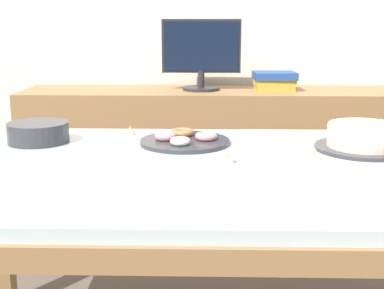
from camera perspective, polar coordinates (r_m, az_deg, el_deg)
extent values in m
cube|color=silver|center=(1.59, 2.78, -2.71)|extent=(1.81, 1.01, 0.04)
cube|color=olive|center=(1.15, 3.32, -11.68)|extent=(1.84, 0.08, 0.06)
cube|color=olive|center=(2.07, 2.46, -0.29)|extent=(1.84, 0.08, 0.06)
cube|color=olive|center=(2.30, -19.73, -8.57)|extent=(0.07, 0.07, 0.69)
cube|color=olive|center=(3.00, 2.10, -1.69)|extent=(2.07, 0.44, 0.79)
cylinder|color=#262628|center=(2.93, 0.98, 5.99)|extent=(0.20, 0.20, 0.02)
cylinder|color=#262628|center=(2.92, 0.98, 7.02)|extent=(0.04, 0.04, 0.09)
cube|color=#262628|center=(2.90, 1.00, 10.45)|extent=(0.42, 0.02, 0.28)
cube|color=black|center=(2.89, 0.99, 10.44)|extent=(0.40, 0.00, 0.26)
cube|color=#B29933|center=(2.95, 8.76, 5.99)|extent=(0.21, 0.17, 0.03)
cube|color=#B29933|center=(2.94, 8.78, 6.58)|extent=(0.22, 0.17, 0.03)
cube|color=#23478C|center=(2.94, 8.80, 7.29)|extent=(0.23, 0.19, 0.04)
cylinder|color=#333338|center=(1.84, 17.80, -0.36)|extent=(0.32, 0.32, 0.01)
cylinder|color=beige|center=(1.83, 17.89, 0.85)|extent=(0.24, 0.24, 0.07)
cylinder|color=white|center=(1.82, 17.97, 1.99)|extent=(0.23, 0.23, 0.01)
cylinder|color=#333338|center=(1.83, -0.77, 0.30)|extent=(0.31, 0.31, 0.01)
torus|color=pink|center=(1.83, 1.51, 0.88)|extent=(0.08, 0.08, 0.02)
torus|color=#B27042|center=(1.90, -1.05, 1.30)|extent=(0.08, 0.08, 0.02)
torus|color=pink|center=(1.83, -2.89, 0.90)|extent=(0.07, 0.07, 0.03)
torus|color=white|center=(1.76, -1.27, 0.36)|extent=(0.07, 0.07, 0.02)
cylinder|color=#333338|center=(1.93, -16.01, 0.38)|extent=(0.21, 0.21, 0.01)
cylinder|color=#333338|center=(1.93, -16.03, 0.67)|extent=(0.21, 0.21, 0.01)
cylinder|color=#333338|center=(1.93, -16.05, 0.96)|extent=(0.21, 0.21, 0.01)
cylinder|color=#333338|center=(1.93, -16.07, 1.25)|extent=(0.21, 0.21, 0.01)
cylinder|color=#333338|center=(1.92, -16.09, 1.55)|extent=(0.21, 0.21, 0.01)
cylinder|color=#333338|center=(1.92, -16.11, 1.84)|extent=(0.21, 0.21, 0.01)
cylinder|color=#333338|center=(1.92, -16.13, 2.13)|extent=(0.21, 0.21, 0.01)
cylinder|color=silver|center=(1.67, 12.97, -1.30)|extent=(0.04, 0.04, 0.02)
cylinder|color=white|center=(1.67, 12.98, -1.10)|extent=(0.03, 0.03, 0.00)
cone|color=#F9B74C|center=(1.67, 13.00, -0.67)|extent=(0.01, 0.01, 0.02)
cylinder|color=silver|center=(1.60, 3.83, -1.66)|extent=(0.04, 0.04, 0.02)
cylinder|color=white|center=(1.60, 3.83, -1.45)|extent=(0.03, 0.03, 0.00)
cone|color=#F9B74C|center=(1.59, 3.84, -1.00)|extent=(0.01, 0.01, 0.02)
cylinder|color=silver|center=(1.98, -6.61, 1.24)|extent=(0.04, 0.04, 0.02)
cylinder|color=white|center=(1.98, -6.62, 1.41)|extent=(0.03, 0.03, 0.00)
cone|color=#F9B74C|center=(1.98, -6.63, 1.78)|extent=(0.01, 0.01, 0.02)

